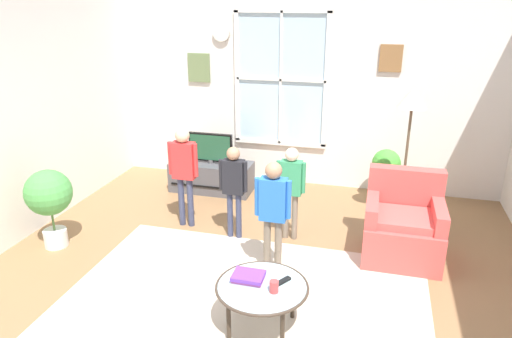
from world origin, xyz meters
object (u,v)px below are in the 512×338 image
person_red_shirt (184,166)px  floor_lamp (411,112)px  television (211,148)px  cup (274,287)px  potted_plant_by_window (386,171)px  armchair (403,227)px  person_green_shirt (291,183)px  remote_near_books (283,281)px  coffee_table (262,289)px  person_blue_shirt (273,206)px  book_stack (248,277)px  tv_stand (212,177)px  potted_plant_corner (49,197)px  person_black_shirt (234,182)px

person_red_shirt → floor_lamp: (2.41, 0.64, 0.62)m
television → person_red_shirt: 1.08m
cup → person_red_shirt: bearing=131.1°
potted_plant_by_window → floor_lamp: size_ratio=0.43×
armchair → person_green_shirt: 1.23m
remote_near_books → person_red_shirt: bearing=134.6°
coffee_table → remote_near_books: 0.18m
person_blue_shirt → floor_lamp: bearing=49.0°
book_stack → person_red_shirt: size_ratio=0.21×
tv_stand → potted_plant_by_window: 2.32m
tv_stand → book_stack: bearing=-64.1°
potted_plant_corner → coffee_table: bearing=-16.8°
remote_near_books → potted_plant_by_window: bearing=74.7°
television → person_blue_shirt: (1.28, -1.81, 0.09)m
person_black_shirt → floor_lamp: floor_lamp is taller
tv_stand → book_stack: size_ratio=4.47×
person_green_shirt → person_blue_shirt: bearing=-92.1°
person_green_shirt → person_red_shirt: bearing=179.8°
tv_stand → potted_plant_by_window: potted_plant_by_window is taller
person_black_shirt → potted_plant_by_window: person_black_shirt is taller
armchair → book_stack: armchair is taller
television → coffee_table: (1.39, -2.64, -0.24)m
remote_near_books → book_stack: bearing=-171.0°
person_blue_shirt → potted_plant_corner: person_blue_shirt is taller
coffee_table → person_black_shirt: size_ratio=0.70×
person_black_shirt → person_blue_shirt: 0.84m
coffee_table → person_red_shirt: person_red_shirt is taller
coffee_table → potted_plant_by_window: size_ratio=1.05×
television → remote_near_books: (1.53, -2.55, -0.20)m
armchair → potted_plant_by_window: (-0.19, 1.39, 0.09)m
book_stack → remote_near_books: 0.28m
person_red_shirt → potted_plant_by_window: person_red_shirt is taller
floor_lamp → person_green_shirt: bearing=-151.2°
person_green_shirt → floor_lamp: (1.18, 0.65, 0.70)m
person_black_shirt → person_green_shirt: (0.60, 0.13, 0.00)m
book_stack → tv_stand: bearing=115.9°
book_stack → coffee_table: bearing=-21.8°
armchair → coffee_table: bearing=-126.3°
coffee_table → floor_lamp: (1.10, 2.21, 0.98)m
person_black_shirt → person_blue_shirt: person_blue_shirt is taller
cup → person_red_shirt: size_ratio=0.08×
armchair → floor_lamp: 1.25m
coffee_table → remote_near_books: (0.15, 0.09, 0.04)m
tv_stand → floor_lamp: size_ratio=0.68×
coffee_table → book_stack: (-0.12, 0.05, 0.06)m
potted_plant_corner → floor_lamp: bearing=22.3°
potted_plant_by_window → cup: bearing=-105.3°
potted_plant_corner → person_red_shirt: bearing=35.1°
tv_stand → coffee_table: bearing=-62.3°
person_red_shirt → person_black_shirt: bearing=-12.1°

